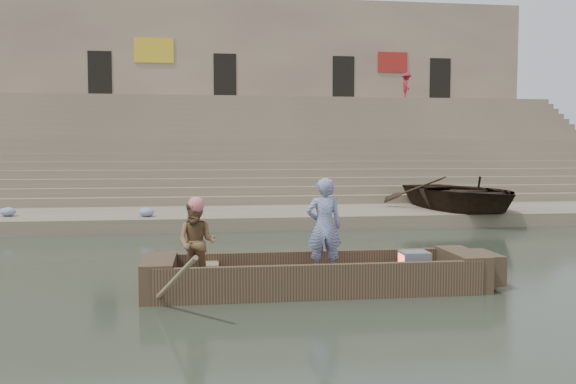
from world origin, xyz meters
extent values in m
plane|color=#283225|center=(0.00, 0.00, 0.00)|extent=(120.00, 120.00, 0.00)
cube|color=gray|center=(0.00, 8.00, 0.20)|extent=(32.00, 4.00, 0.40)
cube|color=gray|center=(0.00, 15.50, 1.40)|extent=(32.00, 3.00, 2.80)
cube|color=gray|center=(0.00, 22.50, 2.60)|extent=(32.00, 3.00, 5.20)
cube|color=gray|center=(0.00, 10.25, 0.35)|extent=(32.00, 0.50, 0.70)
cube|color=gray|center=(0.00, 10.75, 0.50)|extent=(32.00, 0.50, 1.00)
cube|color=gray|center=(0.00, 11.25, 0.65)|extent=(32.00, 0.50, 1.30)
cube|color=gray|center=(0.00, 11.75, 0.80)|extent=(32.00, 0.50, 1.60)
cube|color=gray|center=(0.00, 12.25, 0.95)|extent=(32.00, 0.50, 1.90)
cube|color=gray|center=(0.00, 12.75, 1.10)|extent=(32.00, 0.50, 2.20)
cube|color=gray|center=(0.00, 13.25, 1.25)|extent=(32.00, 0.50, 2.50)
cube|color=gray|center=(0.00, 13.75, 1.40)|extent=(32.00, 0.50, 2.80)
cube|color=gray|center=(0.00, 17.25, 1.55)|extent=(32.00, 0.50, 3.10)
cube|color=gray|center=(0.00, 17.75, 1.70)|extent=(32.00, 0.50, 3.40)
cube|color=gray|center=(0.00, 18.25, 1.85)|extent=(32.00, 0.50, 3.70)
cube|color=gray|center=(0.00, 18.75, 2.00)|extent=(32.00, 0.50, 4.00)
cube|color=gray|center=(0.00, 19.25, 2.15)|extent=(32.00, 0.50, 4.30)
cube|color=gray|center=(0.00, 19.75, 2.30)|extent=(32.00, 0.50, 4.60)
cube|color=gray|center=(0.00, 20.25, 2.45)|extent=(32.00, 0.50, 4.90)
cube|color=gray|center=(0.00, 20.75, 2.60)|extent=(32.00, 0.50, 5.20)
cube|color=tan|center=(0.00, 26.50, 5.60)|extent=(32.00, 5.00, 11.20)
cube|color=black|center=(-9.00, 24.05, 6.60)|extent=(1.30, 0.18, 2.60)
cube|color=black|center=(-2.00, 24.05, 6.60)|extent=(1.30, 0.18, 2.60)
cube|color=black|center=(5.00, 24.05, 6.60)|extent=(1.30, 0.18, 2.60)
cube|color=black|center=(11.00, 24.05, 6.60)|extent=(1.30, 0.18, 2.60)
cube|color=gold|center=(-6.00, 23.98, 8.00)|extent=(2.20, 0.10, 1.40)
cube|color=maroon|center=(8.00, 23.98, 7.60)|extent=(1.80, 0.10, 1.20)
cube|color=brown|center=(-1.24, -1.22, 0.11)|extent=(5.00, 1.30, 0.22)
cube|color=brown|center=(-1.24, -1.84, 0.28)|extent=(5.20, 0.12, 0.56)
cube|color=brown|center=(-1.24, -0.60, 0.28)|extent=(5.20, 0.12, 0.56)
cube|color=brown|center=(-3.79, -1.22, 0.30)|extent=(0.50, 1.30, 0.60)
cube|color=brown|center=(1.31, -1.22, 0.30)|extent=(0.50, 1.30, 0.60)
cube|color=brown|center=(1.71, -1.22, 0.32)|extent=(0.35, 0.90, 0.50)
cube|color=#937A5B|center=(-2.99, -1.22, 0.40)|extent=(0.30, 1.20, 0.08)
cylinder|color=#937A5B|center=(-3.64, -2.12, 0.30)|extent=(1.03, 2.10, 1.36)
sphere|color=#DF6E74|center=(-3.18, -1.42, 1.48)|extent=(0.26, 0.26, 0.26)
imported|color=navy|center=(-1.07, -1.07, 1.04)|extent=(0.62, 0.42, 1.65)
imported|color=#246E36|center=(-3.18, -1.42, 0.88)|extent=(0.76, 0.67, 1.32)
cube|color=slate|center=(0.45, -1.22, 0.42)|extent=(0.46, 0.42, 0.40)
cube|color=#E5593F|center=(0.24, -1.22, 0.42)|extent=(0.04, 0.34, 0.32)
imported|color=#2D2116|center=(5.10, 7.40, 0.95)|extent=(4.59, 5.86, 1.10)
imported|color=maroon|center=(8.26, 22.14, 5.98)|extent=(0.71, 1.07, 1.56)
ellipsoid|color=#3F5999|center=(-4.79, 6.78, 0.53)|extent=(0.44, 0.44, 0.26)
ellipsoid|color=#3F5999|center=(-8.82, 7.41, 0.53)|extent=(0.44, 0.44, 0.26)
camera|label=1|loc=(-2.99, -10.76, 2.32)|focal=36.94mm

